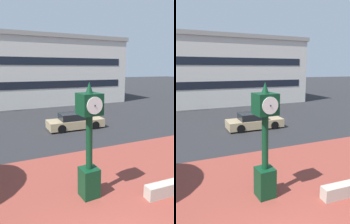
# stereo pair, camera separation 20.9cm
# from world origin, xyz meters

# --- Properties ---
(street_clock) EXTENTS (0.79, 0.86, 4.28)m
(street_clock) POSITION_xyz_m (0.53, 3.25, 2.06)
(street_clock) COLOR #0C381E
(street_clock) RESTS_ON ground
(car_street_mid) EXTENTS (4.48, 1.85, 1.28)m
(car_street_mid) POSITION_xyz_m (3.39, 12.10, 0.57)
(car_street_mid) COLOR tan
(car_street_mid) RESTS_ON ground
(civic_building) EXTENTS (24.12, 16.03, 8.88)m
(civic_building) POSITION_xyz_m (3.23, 30.15, 4.45)
(civic_building) COLOR beige
(civic_building) RESTS_ON ground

